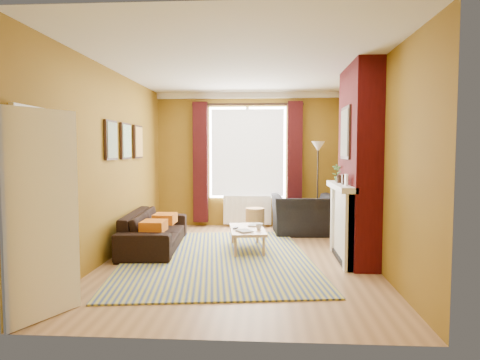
# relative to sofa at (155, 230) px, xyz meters

# --- Properties ---
(ground) EXTENTS (5.50, 5.50, 0.00)m
(ground) POSITION_rel_sofa_xyz_m (1.42, -0.57, -0.30)
(ground) COLOR #956C44
(ground) RESTS_ON ground
(room_walls) EXTENTS (3.82, 5.54, 2.83)m
(room_walls) POSITION_rel_sofa_xyz_m (2.06, -0.29, 1.08)
(room_walls) COLOR #836119
(room_walls) RESTS_ON ground
(striped_rug) EXTENTS (3.18, 4.08, 0.02)m
(striped_rug) POSITION_rel_sofa_xyz_m (1.09, -0.58, -0.29)
(striped_rug) COLOR #304585
(striped_rug) RESTS_ON ground
(sofa) EXTENTS (0.95, 2.12, 0.60)m
(sofa) POSITION_rel_sofa_xyz_m (0.00, 0.00, 0.00)
(sofa) COLOR black
(sofa) RESTS_ON ground
(armchair) EXTENTS (1.22, 1.09, 0.75)m
(armchair) POSITION_rel_sofa_xyz_m (2.53, 1.36, 0.07)
(armchair) COLOR black
(armchair) RESTS_ON ground
(coffee_table) EXTENTS (0.66, 1.12, 0.35)m
(coffee_table) POSITION_rel_sofa_xyz_m (1.52, -0.04, 0.02)
(coffee_table) COLOR tan
(coffee_table) RESTS_ON ground
(wicker_stool) EXTENTS (0.44, 0.44, 0.47)m
(wicker_stool) POSITION_rel_sofa_xyz_m (1.60, 1.54, -0.07)
(wicker_stool) COLOR #A57947
(wicker_stool) RESTS_ON ground
(floor_lamp) EXTENTS (0.35, 0.35, 1.78)m
(floor_lamp) POSITION_rel_sofa_xyz_m (2.82, 1.59, 1.10)
(floor_lamp) COLOR black
(floor_lamp) RESTS_ON ground
(book_a) EXTENTS (0.31, 0.33, 0.03)m
(book_a) POSITION_rel_sofa_xyz_m (1.40, -0.37, 0.07)
(book_a) COLOR #999999
(book_a) RESTS_ON coffee_table
(book_b) EXTENTS (0.26, 0.32, 0.02)m
(book_b) POSITION_rel_sofa_xyz_m (1.54, 0.25, 0.06)
(book_b) COLOR #999999
(book_b) RESTS_ON coffee_table
(mug) EXTENTS (0.11, 0.11, 0.09)m
(mug) POSITION_rel_sofa_xyz_m (1.71, -0.14, 0.10)
(mug) COLOR #999999
(mug) RESTS_ON coffee_table
(tv_remote) EXTENTS (0.08, 0.16, 0.02)m
(tv_remote) POSITION_rel_sofa_xyz_m (1.33, -0.08, 0.06)
(tv_remote) COLOR #262629
(tv_remote) RESTS_ON coffee_table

